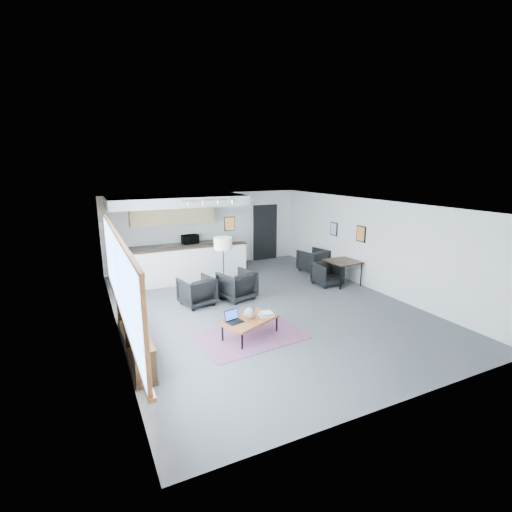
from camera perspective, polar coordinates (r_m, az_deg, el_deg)
name	(u,v)px	position (r m, az deg, el deg)	size (l,w,h in m)	color
room	(262,257)	(9.24, 1.00, -0.14)	(7.02, 9.02, 2.62)	#4A4A4C
window	(119,278)	(7.43, -20.31, -3.20)	(0.10, 5.95, 1.66)	#8CBFFF
console	(134,335)	(7.69, -18.26, -11.45)	(0.35, 3.00, 0.80)	#311E11
kitchenette	(178,234)	(12.25, -11.90, 3.37)	(4.20, 1.96, 2.60)	white
doorway	(265,232)	(14.16, 1.32, 3.77)	(1.10, 0.12, 2.15)	black
track_light	(210,201)	(10.82, -7.09, 8.38)	(1.60, 0.07, 0.15)	silver
wall_art_lower	(361,234)	(11.43, 15.84, 3.30)	(0.03, 0.38, 0.48)	black
wall_art_upper	(334,229)	(12.43, 11.89, 4.09)	(0.03, 0.34, 0.44)	black
kilim_rug	(250,336)	(8.02, -0.87, -12.19)	(2.32, 1.70, 0.01)	#63344F
coffee_table	(250,320)	(7.87, -0.88, -9.88)	(1.34, 1.06, 0.39)	brown
laptop	(233,318)	(7.74, -3.55, -9.54)	(0.38, 0.34, 0.23)	black
ceramic_pot	(250,313)	(7.85, -0.98, -8.76)	(0.24, 0.24, 0.24)	gray
book_stack	(266,314)	(8.00, 1.60, -8.92)	(0.33, 0.28, 0.09)	silver
coaster	(259,322)	(7.73, 0.48, -10.05)	(0.11, 0.11, 0.01)	#E5590C
armchair_left	(197,290)	(9.69, -9.09, -5.16)	(0.79, 0.74, 0.81)	black
armchair_right	(237,284)	(10.00, -2.98, -4.27)	(0.83, 0.77, 0.85)	black
floor_lamp	(223,245)	(9.82, -5.09, 1.63)	(0.60, 0.60, 1.69)	black
dining_table	(343,263)	(11.45, 13.23, -1.04)	(0.89, 0.89, 0.74)	#311E11
dining_chair_near	(328,275)	(11.36, 10.97, -2.84)	(0.63, 0.59, 0.65)	black
dining_chair_far	(313,261)	(12.74, 8.78, -0.79)	(0.70, 0.66, 0.72)	black
microwave	(190,238)	(12.84, -10.11, 2.70)	(0.53, 0.29, 0.36)	black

